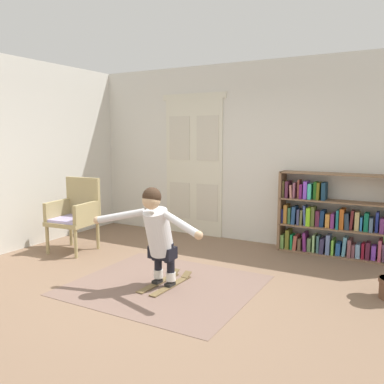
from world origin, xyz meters
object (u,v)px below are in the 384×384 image
bookshelf (331,221)px  skis_pair (166,283)px  person_skier (157,230)px  wicker_chair (76,213)px

bookshelf → skis_pair: size_ratio=2.15×
skis_pair → person_skier: bearing=-92.4°
bookshelf → person_skier: size_ratio=1.14×
person_skier → skis_pair: bearing=87.6°
bookshelf → wicker_chair: bookshelf is taller
bookshelf → skis_pair: (-1.45, -2.18, -0.48)m
wicker_chair → bookshelf: bearing=25.3°
wicker_chair → person_skier: 2.10m
wicker_chair → person_skier: (1.97, -0.71, 0.10)m
bookshelf → wicker_chair: 3.80m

